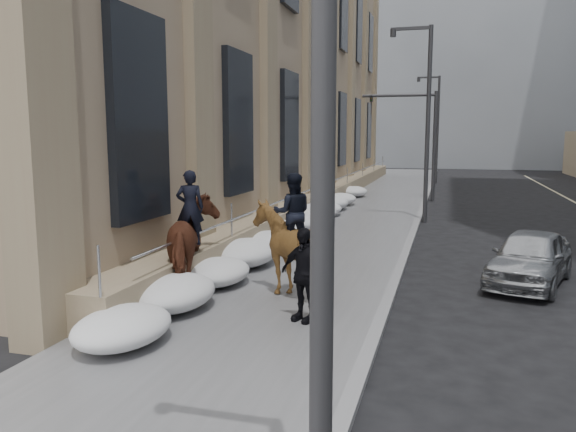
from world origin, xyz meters
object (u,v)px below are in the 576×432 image
(pedestrian, at_px, (304,275))
(car_silver, at_px, (530,257))
(mounted_horse_left, at_px, (195,241))
(mounted_horse_right, at_px, (291,245))

(pedestrian, height_order, car_silver, pedestrian)
(mounted_horse_left, distance_m, car_silver, 8.10)
(mounted_horse_left, xyz_separation_m, mounted_horse_right, (2.28, 0.01, 0.03))
(car_silver, bearing_deg, mounted_horse_left, -140.31)
(mounted_horse_left, xyz_separation_m, pedestrian, (2.95, -1.50, -0.21))
(mounted_horse_left, height_order, mounted_horse_right, mounted_horse_left)
(pedestrian, bearing_deg, car_silver, 68.43)
(pedestrian, bearing_deg, mounted_horse_left, 176.61)
(mounted_horse_left, distance_m, pedestrian, 3.31)
(mounted_horse_right, distance_m, pedestrian, 1.67)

